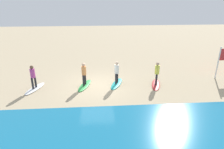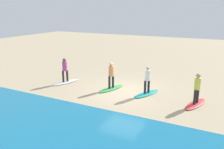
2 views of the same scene
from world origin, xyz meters
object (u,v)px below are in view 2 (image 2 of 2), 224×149
(surfer_red, at_px, (197,86))
(surfboard_green, at_px, (111,88))
(surfer_teal, at_px, (147,78))
(surfboard_white, at_px, (66,82))
(surfboard_teal, at_px, (147,94))
(surfer_white, at_px, (65,68))
(surfer_green, at_px, (111,73))
(surfboard_red, at_px, (195,104))

(surfer_red, xyz_separation_m, surfboard_green, (5.13, -0.20, -0.99))
(surfer_teal, xyz_separation_m, surfboard_white, (5.71, 0.38, -0.99))
(surfboard_teal, xyz_separation_m, surfer_white, (5.71, 0.38, 0.99))
(surfboard_teal, relative_size, surfboard_white, 1.00)
(surfboard_green, height_order, surfboard_white, same)
(surfboard_green, xyz_separation_m, surfer_white, (3.41, 0.26, 0.99))
(surfer_red, xyz_separation_m, surfboard_white, (8.54, 0.05, -0.99))
(surfboard_teal, distance_m, surfer_green, 2.51)
(surfboard_red, bearing_deg, surfboard_teal, -79.85)
(surfer_red, bearing_deg, surfboard_teal, -6.69)
(surfboard_red, xyz_separation_m, surfer_red, (0.00, -0.00, 0.99))
(surfer_red, distance_m, surfboard_green, 5.23)
(surfboard_red, relative_size, surfer_teal, 1.28)
(surfer_teal, relative_size, surfboard_green, 0.78)
(surfer_teal, height_order, surfer_green, same)
(surfboard_teal, bearing_deg, surfer_green, -65.14)
(surfboard_red, height_order, surfer_green, surfer_green)
(surfboard_red, height_order, surfboard_green, same)
(surfer_teal, bearing_deg, surfer_red, 173.31)
(surfer_teal, relative_size, surfboard_white, 0.78)
(surfboard_green, xyz_separation_m, surfer_green, (-0.00, 0.00, 0.99))
(surfer_white, bearing_deg, surfer_red, -179.64)
(surfboard_red, xyz_separation_m, surfboard_white, (8.54, 0.05, 0.00))
(surfer_green, relative_size, surfer_white, 1.00)
(surfboard_green, relative_size, surfboard_white, 1.00)
(surfboard_red, height_order, surfboard_teal, same)
(surfer_teal, xyz_separation_m, surfer_green, (2.31, 0.13, 0.00))
(surfer_red, distance_m, surfer_white, 8.54)
(surfboard_red, bearing_deg, surfer_red, -163.17)
(surfer_red, distance_m, surfboard_white, 8.60)
(surfboard_red, relative_size, surfboard_white, 1.00)
(surfer_red, xyz_separation_m, surfer_teal, (2.83, -0.33, 0.00))
(surfboard_red, relative_size, surfboard_green, 1.00)
(surfer_green, bearing_deg, surfboard_red, 177.75)
(surfboard_teal, distance_m, surfboard_green, 2.31)
(surfer_teal, bearing_deg, surfboard_white, 3.85)
(surfboard_green, distance_m, surfer_white, 3.56)
(surfer_green, bearing_deg, surfboard_teal, -176.79)
(surfer_red, relative_size, surfer_white, 1.00)
(surfer_red, height_order, surfboard_teal, surfer_red)
(surfer_teal, relative_size, surfer_green, 1.00)
(surfer_green, bearing_deg, surfboard_white, 4.28)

